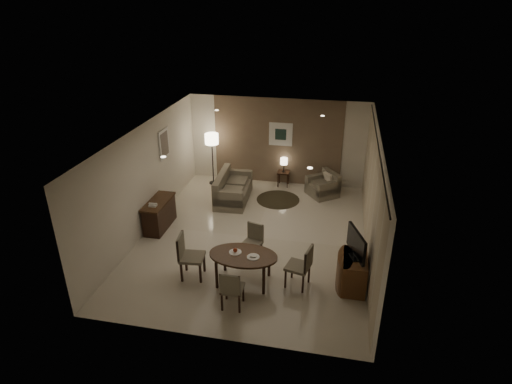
% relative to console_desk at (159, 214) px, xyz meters
% --- Properties ---
extents(room_shell, '(5.50, 7.00, 2.70)m').
position_rel_console_desk_xyz_m(room_shell, '(2.49, 0.40, 0.98)').
color(room_shell, beige).
rests_on(room_shell, ground).
extents(taupe_accent, '(3.96, 0.03, 2.70)m').
position_rel_console_desk_xyz_m(taupe_accent, '(2.49, 3.48, 0.98)').
color(taupe_accent, brown).
rests_on(taupe_accent, wall_back).
extents(curtain_wall, '(0.08, 6.70, 2.58)m').
position_rel_console_desk_xyz_m(curtain_wall, '(5.17, 0.00, 0.95)').
color(curtain_wall, '#BFAB95').
rests_on(curtain_wall, wall_right).
extents(curtain_rod, '(0.03, 6.80, 0.03)m').
position_rel_console_desk_xyz_m(curtain_rod, '(5.17, 0.00, 2.27)').
color(curtain_rod, black).
rests_on(curtain_rod, wall_right).
extents(art_back_frame, '(0.72, 0.03, 0.72)m').
position_rel_console_desk_xyz_m(art_back_frame, '(2.59, 3.46, 1.23)').
color(art_back_frame, silver).
rests_on(art_back_frame, wall_back).
extents(art_back_canvas, '(0.34, 0.01, 0.34)m').
position_rel_console_desk_xyz_m(art_back_canvas, '(2.59, 3.44, 1.23)').
color(art_back_canvas, '#1A2F27').
rests_on(art_back_canvas, wall_back).
extents(art_left_frame, '(0.03, 0.60, 0.80)m').
position_rel_console_desk_xyz_m(art_left_frame, '(-0.23, 1.20, 1.48)').
color(art_left_frame, silver).
rests_on(art_left_frame, wall_left).
extents(art_left_canvas, '(0.01, 0.46, 0.64)m').
position_rel_console_desk_xyz_m(art_left_canvas, '(-0.21, 1.20, 1.48)').
color(art_left_canvas, gray).
rests_on(art_left_canvas, wall_left).
extents(downlight_nl, '(0.10, 0.10, 0.01)m').
position_rel_console_desk_xyz_m(downlight_nl, '(1.09, -1.80, 2.31)').
color(downlight_nl, white).
rests_on(downlight_nl, ceiling).
extents(downlight_nr, '(0.10, 0.10, 0.01)m').
position_rel_console_desk_xyz_m(downlight_nr, '(3.89, -1.80, 2.31)').
color(downlight_nr, white).
rests_on(downlight_nr, ceiling).
extents(downlight_fl, '(0.10, 0.10, 0.01)m').
position_rel_console_desk_xyz_m(downlight_fl, '(1.09, 1.80, 2.31)').
color(downlight_fl, white).
rests_on(downlight_fl, ceiling).
extents(downlight_fr, '(0.10, 0.10, 0.01)m').
position_rel_console_desk_xyz_m(downlight_fr, '(3.89, 1.80, 2.31)').
color(downlight_fr, white).
rests_on(downlight_fr, ceiling).
extents(console_desk, '(0.48, 1.20, 0.75)m').
position_rel_console_desk_xyz_m(console_desk, '(0.00, 0.00, 0.00)').
color(console_desk, '#412714').
rests_on(console_desk, floor).
extents(telephone, '(0.20, 0.14, 0.09)m').
position_rel_console_desk_xyz_m(telephone, '(0.00, -0.30, 0.43)').
color(telephone, white).
rests_on(telephone, console_desk).
extents(tv_cabinet, '(0.48, 0.90, 0.70)m').
position_rel_console_desk_xyz_m(tv_cabinet, '(4.89, -1.50, -0.03)').
color(tv_cabinet, brown).
rests_on(tv_cabinet, floor).
extents(flat_tv, '(0.36, 0.85, 0.60)m').
position_rel_console_desk_xyz_m(flat_tv, '(4.87, -1.50, 0.65)').
color(flat_tv, black).
rests_on(flat_tv, tv_cabinet).
extents(dining_table, '(1.42, 0.89, 0.67)m').
position_rel_console_desk_xyz_m(dining_table, '(2.63, -1.80, -0.04)').
color(dining_table, '#412714').
rests_on(dining_table, floor).
extents(chair_near, '(0.42, 0.42, 0.85)m').
position_rel_console_desk_xyz_m(chair_near, '(2.61, -2.59, 0.05)').
color(chair_near, gray).
rests_on(chair_near, floor).
extents(chair_far, '(0.51, 0.51, 0.85)m').
position_rel_console_desk_xyz_m(chair_far, '(2.63, -0.98, 0.05)').
color(chair_far, gray).
rests_on(chair_far, floor).
extents(chair_left, '(0.54, 0.54, 1.00)m').
position_rel_console_desk_xyz_m(chair_left, '(1.54, -1.84, 0.13)').
color(chair_left, gray).
rests_on(chair_left, floor).
extents(chair_right, '(0.55, 0.55, 0.94)m').
position_rel_console_desk_xyz_m(chair_right, '(3.75, -1.69, 0.10)').
color(chair_right, gray).
rests_on(chair_right, floor).
extents(plate_a, '(0.26, 0.26, 0.02)m').
position_rel_console_desk_xyz_m(plate_a, '(2.45, -1.75, 0.30)').
color(plate_a, white).
rests_on(plate_a, dining_table).
extents(plate_b, '(0.26, 0.26, 0.02)m').
position_rel_console_desk_xyz_m(plate_b, '(2.85, -1.85, 0.30)').
color(plate_b, white).
rests_on(plate_b, dining_table).
extents(fruit_apple, '(0.09, 0.09, 0.09)m').
position_rel_console_desk_xyz_m(fruit_apple, '(2.45, -1.75, 0.35)').
color(fruit_apple, '#9E2C12').
rests_on(fruit_apple, plate_a).
extents(napkin, '(0.12, 0.08, 0.03)m').
position_rel_console_desk_xyz_m(napkin, '(2.85, -1.85, 0.32)').
color(napkin, white).
rests_on(napkin, plate_b).
extents(round_rug, '(1.26, 1.26, 0.01)m').
position_rel_console_desk_xyz_m(round_rug, '(2.74, 2.20, -0.37)').
color(round_rug, '#38321F').
rests_on(round_rug, floor).
extents(sofa, '(1.75, 0.94, 0.80)m').
position_rel_console_desk_xyz_m(sofa, '(1.46, 1.94, 0.03)').
color(sofa, gray).
rests_on(sofa, floor).
extents(armchair, '(1.08, 1.09, 0.71)m').
position_rel_console_desk_xyz_m(armchair, '(3.99, 2.77, -0.02)').
color(armchair, gray).
rests_on(armchair, floor).
extents(side_table, '(0.36, 0.36, 0.46)m').
position_rel_console_desk_xyz_m(side_table, '(2.74, 3.25, -0.14)').
color(side_table, black).
rests_on(side_table, floor).
extents(table_lamp, '(0.22, 0.22, 0.50)m').
position_rel_console_desk_xyz_m(table_lamp, '(2.74, 3.25, 0.34)').
color(table_lamp, '#FFEAC1').
rests_on(table_lamp, side_table).
extents(floor_lamp, '(0.41, 0.41, 1.64)m').
position_rel_console_desk_xyz_m(floor_lamp, '(0.54, 2.97, 0.44)').
color(floor_lamp, '#FFE5B7').
rests_on(floor_lamp, floor).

